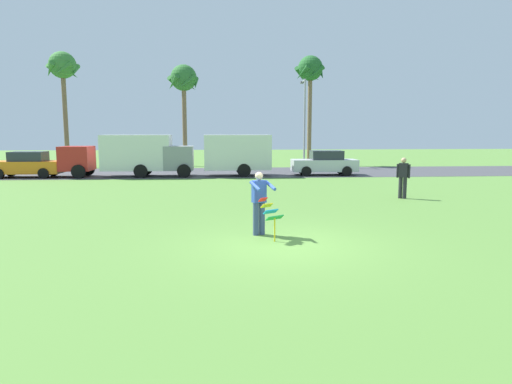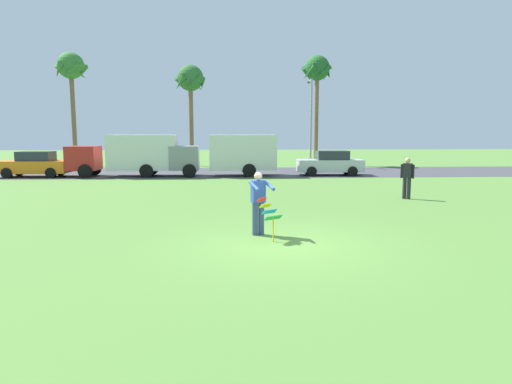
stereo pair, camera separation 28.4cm
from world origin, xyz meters
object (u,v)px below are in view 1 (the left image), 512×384
object	(u,v)px
parked_car_orange	(27,165)
streetlight_pole	(304,117)
kite_held	(271,213)
parked_truck_red_cab	(124,154)
person_kite_flyer	(259,201)
parked_car_silver	(325,163)
palm_tree_right_near	(184,82)
palm_tree_centre_far	(310,73)
parked_truck_grey_van	(224,154)
person_walker_near	(403,177)
palm_tree_left_near	(63,70)

from	to	relation	value
parked_car_orange	streetlight_pole	xyz separation A→B (m)	(18.75, 7.41, 3.22)
kite_held	parked_truck_red_cab	world-z (taller)	parked_truck_red_cab
person_kite_flyer	parked_car_silver	bearing A→B (deg)	70.87
parked_truck_red_cab	palm_tree_right_near	xyz separation A→B (m)	(3.16, 8.63, 5.40)
palm_tree_centre_far	parked_car_orange	bearing A→B (deg)	-153.88
palm_tree_right_near	parked_car_orange	bearing A→B (deg)	-136.39
parked_car_orange	streetlight_pole	distance (m)	20.42
kite_held	parked_truck_grey_van	xyz separation A→B (m)	(-1.01, 17.22, 0.68)
parked_car_silver	palm_tree_right_near	distance (m)	14.30
parked_truck_grey_van	person_walker_near	size ratio (longest dim) A/B	3.90
person_kite_flyer	streetlight_pole	distance (m)	24.88
parked_car_silver	palm_tree_right_near	world-z (taller)	palm_tree_right_near
parked_truck_red_cab	streetlight_pole	world-z (taller)	streetlight_pole
parked_truck_grey_van	palm_tree_centre_far	size ratio (longest dim) A/B	0.73
kite_held	parked_car_orange	bearing A→B (deg)	127.49
parked_truck_grey_van	parked_car_silver	xyz separation A→B (m)	(6.53, -0.00, -0.64)
palm_tree_right_near	parked_car_silver	bearing A→B (deg)	-41.75
parked_truck_grey_van	parked_truck_red_cab	bearing A→B (deg)	179.99
parked_car_orange	streetlight_pole	world-z (taller)	streetlight_pole
parked_truck_grey_van	kite_held	bearing A→B (deg)	-86.65
palm_tree_left_near	palm_tree_right_near	bearing A→B (deg)	-1.12
parked_truck_red_cab	palm_tree_centre_far	world-z (taller)	palm_tree_centre_far
person_kite_flyer	streetlight_pole	bearing A→B (deg)	76.46
person_kite_flyer	parked_truck_grey_van	distance (m)	16.62
kite_held	palm_tree_left_near	world-z (taller)	palm_tree_left_near
streetlight_pole	kite_held	bearing A→B (deg)	-102.68
person_kite_flyer	parked_truck_grey_van	size ratio (longest dim) A/B	0.26
person_kite_flyer	parked_car_orange	xyz separation A→B (m)	(-12.97, 16.60, -0.18)
kite_held	palm_tree_right_near	bearing A→B (deg)	99.12
parked_truck_grey_van	palm_tree_right_near	distance (m)	10.65
parked_truck_red_cab	streetlight_pole	distance (m)	15.06
palm_tree_centre_far	person_walker_near	xyz separation A→B (m)	(-0.02, -20.01, -6.80)
palm_tree_centre_far	streetlight_pole	size ratio (longest dim) A/B	1.32
parked_car_silver	palm_tree_left_near	world-z (taller)	palm_tree_left_near
parked_car_orange	parked_car_silver	world-z (taller)	same
kite_held	streetlight_pole	bearing A→B (deg)	77.32
parked_car_orange	palm_tree_left_near	world-z (taller)	palm_tree_left_near
palm_tree_left_near	person_walker_near	xyz separation A→B (m)	(20.08, -19.20, -6.72)
parked_truck_red_cab	palm_tree_left_near	xyz separation A→B (m)	(-6.36, 8.81, 6.24)
kite_held	parked_car_silver	distance (m)	18.08
parked_car_silver	palm_tree_left_near	xyz separation A→B (m)	(-19.18, 8.82, 6.88)
parked_car_orange	parked_truck_grey_van	bearing A→B (deg)	-0.00
person_kite_flyer	palm_tree_centre_far	world-z (taller)	palm_tree_centre_far
streetlight_pole	person_walker_near	bearing A→B (deg)	-87.20
parked_truck_red_cab	palm_tree_right_near	bearing A→B (deg)	69.89
palm_tree_right_near	person_walker_near	bearing A→B (deg)	-60.95
parked_truck_grey_van	streetlight_pole	world-z (taller)	streetlight_pole
parked_car_orange	person_walker_near	distance (m)	22.20
parked_truck_grey_van	palm_tree_right_near	size ratio (longest dim) A/B	0.82
parked_car_silver	streetlight_pole	size ratio (longest dim) A/B	0.61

